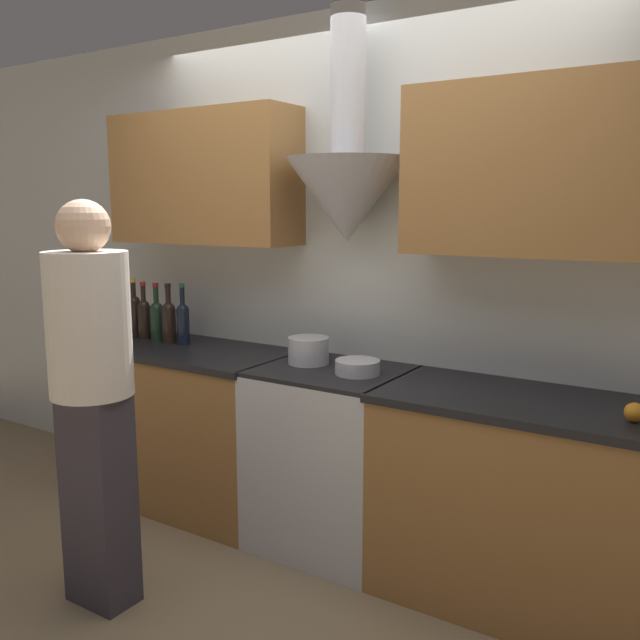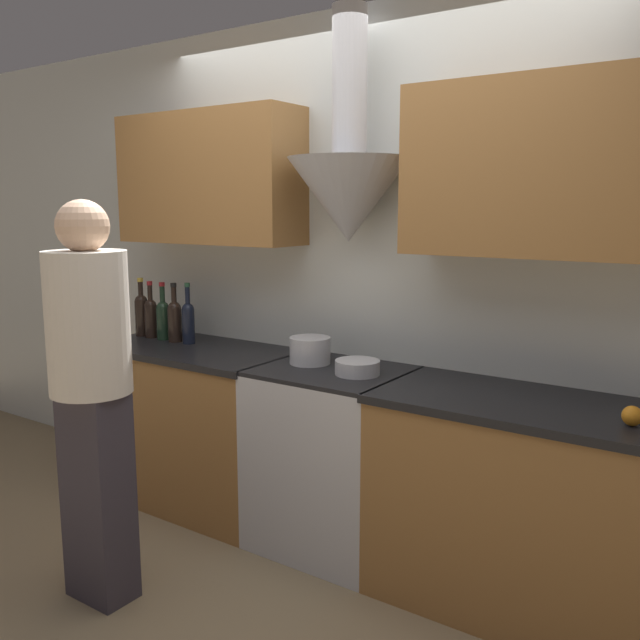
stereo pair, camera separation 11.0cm
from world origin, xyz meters
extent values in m
plane|color=#847051|center=(0.00, 0.00, 0.00)|extent=(12.00, 12.00, 0.00)
cube|color=silver|center=(0.00, 0.68, 1.30)|extent=(8.40, 0.06, 2.60)
cone|color=silver|center=(0.00, 0.49, 1.68)|extent=(0.58, 0.58, 0.39)
cylinder|color=silver|center=(0.00, 0.49, 2.21)|extent=(0.16, 0.16, 0.67)
cube|color=#9E6B38|center=(-0.91, 0.50, 1.80)|extent=(1.13, 0.32, 0.70)
cube|color=#9E6B38|center=(0.89, 0.50, 1.80)|extent=(1.10, 0.32, 0.70)
cube|color=#9E6B38|center=(-0.91, 0.35, 0.43)|extent=(1.13, 0.60, 0.85)
cube|color=black|center=(-0.91, 0.35, 0.87)|extent=(1.16, 0.62, 0.03)
cube|color=#9E6B38|center=(0.89, 0.35, 0.43)|extent=(1.10, 0.60, 0.85)
cube|color=black|center=(0.89, 0.35, 0.87)|extent=(1.12, 0.62, 0.03)
cube|color=silver|center=(0.00, 0.35, 0.43)|extent=(0.69, 0.60, 0.87)
cube|color=black|center=(0.00, 0.06, 0.40)|extent=(0.48, 0.01, 0.39)
cube|color=black|center=(0.00, 0.35, 0.88)|extent=(0.69, 0.60, 0.02)
cube|color=silver|center=(0.00, 0.62, 0.82)|extent=(0.69, 0.06, 0.10)
cylinder|color=black|center=(-1.40, 0.41, 0.99)|extent=(0.08, 0.08, 0.21)
sphere|color=black|center=(-1.40, 0.41, 1.10)|extent=(0.07, 0.07, 0.07)
cylinder|color=black|center=(-1.40, 0.41, 1.16)|extent=(0.03, 0.03, 0.10)
cylinder|color=gold|center=(-1.40, 0.41, 1.22)|extent=(0.03, 0.03, 0.02)
cylinder|color=black|center=(-1.31, 0.41, 0.98)|extent=(0.07, 0.07, 0.19)
sphere|color=black|center=(-1.31, 0.41, 1.08)|extent=(0.07, 0.07, 0.07)
cylinder|color=black|center=(-1.31, 0.41, 1.15)|extent=(0.03, 0.03, 0.10)
cylinder|color=maroon|center=(-1.31, 0.41, 1.21)|extent=(0.03, 0.03, 0.02)
cylinder|color=black|center=(-1.21, 0.41, 0.98)|extent=(0.08, 0.08, 0.18)
sphere|color=black|center=(-1.21, 0.41, 1.07)|extent=(0.07, 0.07, 0.07)
cylinder|color=black|center=(-1.21, 0.41, 1.15)|extent=(0.03, 0.03, 0.11)
cylinder|color=maroon|center=(-1.21, 0.41, 1.21)|extent=(0.03, 0.03, 0.02)
cylinder|color=black|center=(-1.10, 0.40, 0.99)|extent=(0.08, 0.08, 0.19)
sphere|color=black|center=(-1.10, 0.40, 1.08)|extent=(0.08, 0.08, 0.08)
cylinder|color=black|center=(-1.10, 0.40, 1.15)|extent=(0.03, 0.03, 0.10)
cylinder|color=black|center=(-1.10, 0.40, 1.21)|extent=(0.03, 0.03, 0.02)
cylinder|color=black|center=(-1.00, 0.40, 0.99)|extent=(0.07, 0.07, 0.20)
sphere|color=black|center=(-1.00, 0.40, 1.08)|extent=(0.07, 0.07, 0.07)
cylinder|color=black|center=(-1.00, 0.40, 1.15)|extent=(0.03, 0.03, 0.11)
cylinder|color=#234C33|center=(-1.00, 0.40, 1.22)|extent=(0.03, 0.03, 0.02)
cylinder|color=silver|center=(-0.15, 0.39, 0.95)|extent=(0.20, 0.20, 0.13)
cylinder|color=silver|center=(0.15, 0.33, 0.92)|extent=(0.21, 0.21, 0.07)
sphere|color=orange|center=(1.33, 0.25, 0.92)|extent=(0.07, 0.07, 0.07)
cube|color=#38333D|center=(-0.56, -0.58, 0.45)|extent=(0.28, 0.18, 0.90)
cylinder|color=silver|center=(-0.56, -0.58, 1.19)|extent=(0.33, 0.33, 0.58)
sphere|color=#E0B28E|center=(-0.56, -0.58, 1.58)|extent=(0.21, 0.21, 0.21)
camera|label=1|loc=(1.64, -2.32, 1.65)|focal=38.00mm
camera|label=2|loc=(1.73, -2.25, 1.65)|focal=38.00mm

